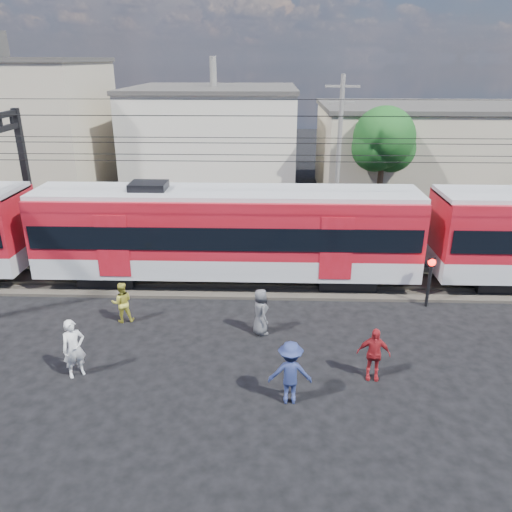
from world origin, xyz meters
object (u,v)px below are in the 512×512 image
object	(u,v)px
commuter_train	(232,231)
crossing_signal	(430,273)
pedestrian_a	(74,348)
pedestrian_c	(290,373)

from	to	relation	value
commuter_train	crossing_signal	distance (m)	8.21
crossing_signal	pedestrian_a	bearing A→B (deg)	-157.49
pedestrian_a	pedestrian_c	distance (m)	6.67
pedestrian_c	commuter_train	bearing A→B (deg)	-75.41
pedestrian_c	pedestrian_a	bearing A→B (deg)	-10.10
commuter_train	crossing_signal	size ratio (longest dim) A/B	24.16
pedestrian_c	crossing_signal	size ratio (longest dim) A/B	0.93
commuter_train	pedestrian_a	size ratio (longest dim) A/B	26.33
commuter_train	pedestrian_a	bearing A→B (deg)	-121.43
commuter_train	pedestrian_c	size ratio (longest dim) A/B	26.09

